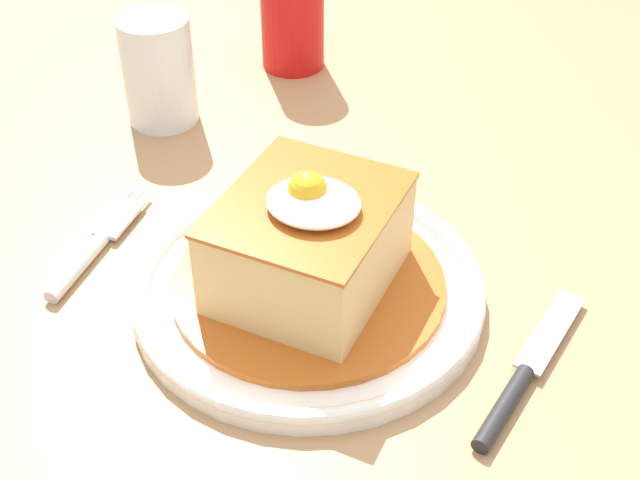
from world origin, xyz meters
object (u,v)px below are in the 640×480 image
Objects in this scene: main_plate at (309,287)px; fork at (91,251)px; soda_can at (292,11)px; drinking_glass at (160,76)px; knife at (518,384)px.

main_plate is 1.85× the size of fork.
main_plate is 0.37m from soda_can.
drinking_glass is (-0.06, -0.15, -0.02)m from soda_can.
main_plate is 1.58× the size of knife.
fork is 1.35× the size of drinking_glass.
drinking_glass is (-0.41, 0.20, 0.04)m from knife.
main_plate is at bearing -61.61° from soda_can.
knife is at bearing 1.32° from fork.
fork and knife have the same top height.
drinking_glass reaches higher than main_plate.
soda_can reaches higher than main_plate.
drinking_glass is at bearing 144.29° from main_plate.
drinking_glass reaches higher than fork.
knife is (0.17, -0.02, -0.00)m from main_plate.
soda_can reaches higher than fork.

